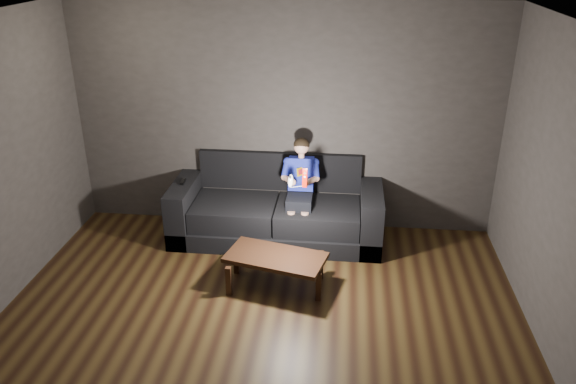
# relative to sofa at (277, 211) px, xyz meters

# --- Properties ---
(floor) EXTENTS (5.00, 5.00, 0.00)m
(floor) POSITION_rel_sofa_xyz_m (0.04, -2.17, -0.31)
(floor) COLOR black
(floor) RESTS_ON ground
(back_wall) EXTENTS (5.00, 0.04, 2.70)m
(back_wall) POSITION_rel_sofa_xyz_m (0.04, 0.33, 1.04)
(back_wall) COLOR #342E2D
(back_wall) RESTS_ON ground
(ceiling) EXTENTS (5.00, 5.00, 0.02)m
(ceiling) POSITION_rel_sofa_xyz_m (0.04, -2.17, 2.39)
(ceiling) COLOR beige
(ceiling) RESTS_ON back_wall
(sofa) EXTENTS (2.45, 1.06, 0.95)m
(sofa) POSITION_rel_sofa_xyz_m (0.00, 0.00, 0.00)
(sofa) COLOR black
(sofa) RESTS_ON floor
(child) EXTENTS (0.43, 0.53, 1.07)m
(child) POSITION_rel_sofa_xyz_m (0.28, -0.08, 0.45)
(child) COLOR black
(child) RESTS_ON sofa
(wii_remote_red) EXTENTS (0.05, 0.08, 0.21)m
(wii_remote_red) POSITION_rel_sofa_xyz_m (0.36, -0.49, 0.66)
(wii_remote_red) COLOR red
(wii_remote_red) RESTS_ON child
(nunchuk_white) EXTENTS (0.07, 0.10, 0.15)m
(nunchuk_white) POSITION_rel_sofa_xyz_m (0.21, -0.48, 0.61)
(nunchuk_white) COLOR white
(nunchuk_white) RESTS_ON child
(wii_remote_black) EXTENTS (0.05, 0.16, 0.03)m
(wii_remote_black) POSITION_rel_sofa_xyz_m (-1.10, -0.09, 0.37)
(wii_remote_black) COLOR black
(wii_remote_black) RESTS_ON sofa
(coffee_table) EXTENTS (1.08, 0.72, 0.36)m
(coffee_table) POSITION_rel_sofa_xyz_m (0.12, -1.11, 0.00)
(coffee_table) COLOR black
(coffee_table) RESTS_ON floor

